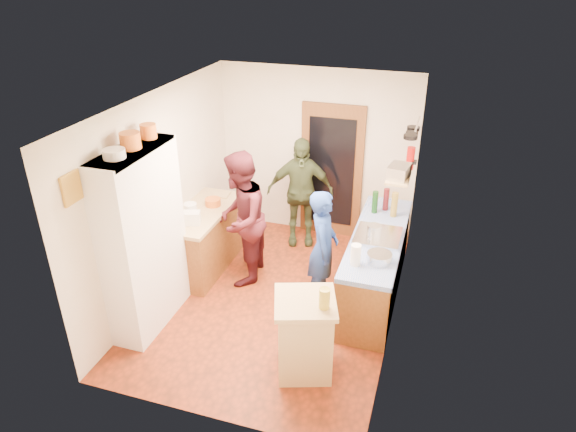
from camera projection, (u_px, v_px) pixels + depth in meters
The scene contains 44 objects.
floor at pixel (275, 300), 6.69m from camera, with size 3.00×4.00×0.02m, color #923111.
ceiling at pixel (272, 101), 5.49m from camera, with size 3.00×4.00×0.02m, color silver.
wall_back at pixel (317, 154), 7.80m from camera, with size 3.00×0.02×2.60m, color silver.
wall_front at pixel (198, 310), 4.39m from camera, with size 3.00×0.02×2.60m, color silver.
wall_left at pixel (161, 194), 6.50m from camera, with size 0.02×4.00×2.60m, color silver.
wall_right at pixel (403, 228), 5.69m from camera, with size 0.02×4.00×2.60m, color silver.
door_frame at pixel (331, 172), 7.81m from camera, with size 0.95×0.06×2.10m, color brown.
door_glass at pixel (331, 173), 7.78m from camera, with size 0.70×0.02×1.70m, color black.
hutch_body at pixel (144, 240), 5.85m from camera, with size 0.40×1.20×2.20m, color white.
hutch_top_shelf at pixel (131, 151), 5.36m from camera, with size 0.40×1.14×0.04m, color white.
plate_stack at pixel (114, 154), 5.09m from camera, with size 0.22×0.22×0.09m, color white.
orange_pot_a at pixel (130, 141), 5.33m from camera, with size 0.22×0.22×0.17m, color orange.
orange_pot_b at pixel (148, 131), 5.63m from camera, with size 0.18×0.18×0.16m, color orange.
left_counter_base at pixel (204, 241), 7.20m from camera, with size 0.60×1.40×0.85m, color brown.
left_counter_top at pixel (202, 212), 6.99m from camera, with size 0.64×1.44×0.05m, color tan.
toaster at pixel (191, 218), 6.60m from camera, with size 0.23×0.15×0.17m, color white.
kettle at pixel (191, 210), 6.77m from camera, with size 0.17×0.17×0.19m, color white.
orange_bowl at pixel (213, 202), 7.10m from camera, with size 0.22×0.22×0.10m, color orange.
chopping_board at pixel (219, 194), 7.41m from camera, with size 0.30×0.22×0.03m, color tan.
right_counter_base at pixel (375, 267), 6.60m from camera, with size 0.60×2.20×0.84m, color brown.
right_counter_top at pixel (378, 237), 6.39m from camera, with size 0.62×2.22×0.06m, color #113FB0.
hob at pixel (378, 236), 6.31m from camera, with size 0.55×0.58×0.04m, color silver.
pot_on_hob at pixel (374, 229), 6.30m from camera, with size 0.18×0.18×0.11m, color silver.
bottle_a at pixel (375, 202), 6.86m from camera, with size 0.08×0.08×0.31m, color #143F14.
bottle_b at pixel (386, 199), 6.93m from camera, with size 0.08×0.08×0.31m, color #591419.
bottle_c at pixel (394, 205), 6.75m from camera, with size 0.09×0.09×0.34m, color olive.
paper_towel at pixel (356, 255), 5.71m from camera, with size 0.12×0.12×0.25m, color white.
mixing_bowl at pixel (379, 258), 5.80m from camera, with size 0.29×0.29×0.11m, color silver.
island_base at pixel (305, 337), 5.38m from camera, with size 0.55×0.55×0.86m, color tan.
island_top at pixel (305, 302), 5.17m from camera, with size 0.62×0.62×0.05m, color tan.
cutting_board at pixel (300, 299), 5.21m from camera, with size 0.35×0.28×0.02m, color white.
oil_jar at pixel (324, 298), 5.01m from camera, with size 0.11×0.11×0.22m, color #AD9E2D.
pan_rail at pixel (418, 124), 6.65m from camera, with size 0.02×0.02×0.65m, color silver.
pan_hang_a at pixel (410, 137), 6.58m from camera, with size 0.18×0.18×0.05m, color black.
pan_hang_b at pixel (412, 134), 6.76m from camera, with size 0.16×0.16×0.05m, color black.
pan_hang_c at pixel (413, 128), 6.92m from camera, with size 0.17×0.17×0.05m, color black.
wall_shelf at pixel (398, 179), 5.93m from camera, with size 0.26×0.42×0.03m, color tan.
radio at pixel (399, 171), 5.88m from camera, with size 0.22×0.30×0.15m, color silver.
ext_bracket at pixel (414, 162), 7.07m from camera, with size 0.06×0.10×0.04m, color black.
fire_extinguisher at pixel (410, 158), 7.07m from camera, with size 0.11×0.11×0.32m, color red.
picture_frame at pixel (71, 188), 4.83m from camera, with size 0.03×0.25×0.30m, color gold.
person_hob at pixel (325, 249), 6.33m from camera, with size 0.56×0.37×1.54m, color navy.
person_left at pixel (244, 218), 6.75m from camera, with size 0.89×0.69×1.83m, color #42141B.
person_back at pixel (301, 192), 7.65m from camera, with size 0.99×0.41×1.69m, color #364326.
Camera 1 is at (1.80, -5.15, 4.03)m, focal length 32.00 mm.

